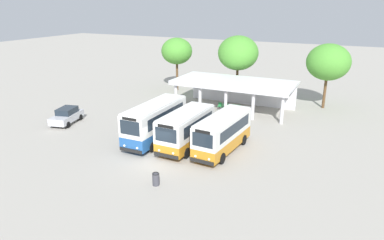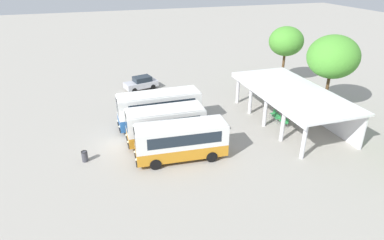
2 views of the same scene
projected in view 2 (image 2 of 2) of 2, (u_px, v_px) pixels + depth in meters
name	position (u px, v px, depth m)	size (l,w,h in m)	color
ground_plane	(124.00, 143.00, 28.72)	(180.00, 180.00, 0.00)	#A39E93
city_bus_nearest_orange	(159.00, 108.00, 31.00)	(2.42, 7.91, 3.43)	black
city_bus_second_in_row	(165.00, 124.00, 28.30)	(2.54, 6.83, 3.16)	black
city_bus_middle_cream	(181.00, 140.00, 25.72)	(2.57, 7.42, 3.14)	black
parked_car_flank	(141.00, 83.00, 40.71)	(2.68, 4.31, 1.62)	black
terminal_canopy	(297.00, 96.00, 31.59)	(13.63, 6.42, 3.40)	silver
waiting_chair_end_by_column	(273.00, 113.00, 33.29)	(0.46, 0.46, 0.86)	slate
waiting_chair_second_from_end	(275.00, 115.00, 32.77)	(0.46, 0.46, 0.86)	slate
waiting_chair_middle_seat	(278.00, 118.00, 32.27)	(0.46, 0.46, 0.86)	slate
waiting_chair_fourth_seat	(283.00, 120.00, 31.82)	(0.46, 0.46, 0.86)	slate
waiting_chair_fifth_seat	(286.00, 122.00, 31.33)	(0.46, 0.46, 0.86)	slate
roadside_tree_behind_canopy	(333.00, 57.00, 32.80)	(5.11, 5.11, 7.98)	brown
roadside_tree_west_of_canopy	(286.00, 41.00, 40.77)	(4.27, 4.27, 7.31)	brown
litter_bin_apron	(85.00, 156.00, 25.96)	(0.49, 0.49, 0.90)	#3F3F47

